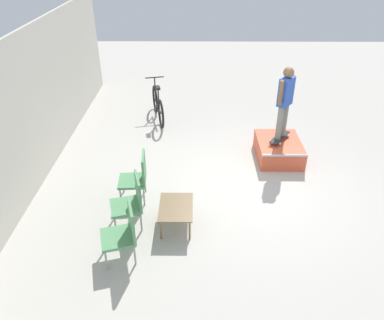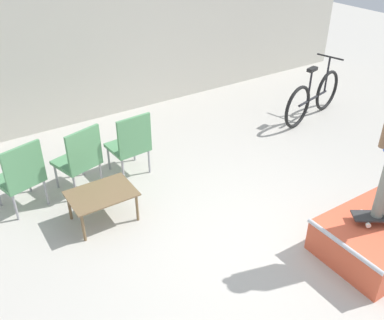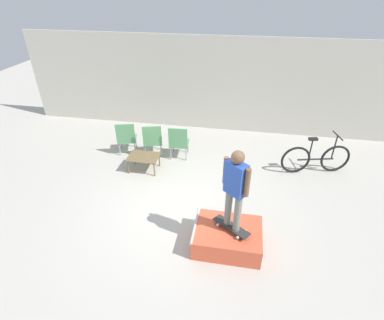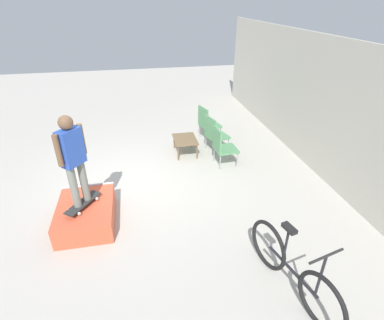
{
  "view_description": "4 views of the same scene",
  "coord_description": "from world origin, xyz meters",
  "views": [
    {
      "loc": [
        -6.34,
        1.14,
        4.5
      ],
      "look_at": [
        -0.11,
        1.2,
        0.7
      ],
      "focal_mm": 35.0,
      "sensor_mm": 36.0,
      "label": 1
    },
    {
      "loc": [
        -2.61,
        -2.75,
        3.51
      ],
      "look_at": [
        -0.09,
        1.13,
        0.7
      ],
      "focal_mm": 40.0,
      "sensor_mm": 36.0,
      "label": 2
    },
    {
      "loc": [
        1.24,
        -4.94,
        4.5
      ],
      "look_at": [
        0.15,
        1.16,
        0.65
      ],
      "focal_mm": 28.0,
      "sensor_mm": 36.0,
      "label": 3
    },
    {
      "loc": [
        5.79,
        0.26,
        3.71
      ],
      "look_at": [
        0.28,
        1.36,
        0.61
      ],
      "focal_mm": 28.0,
      "sensor_mm": 36.0,
      "label": 4
    }
  ],
  "objects": [
    {
      "name": "bicycle",
      "position": [
        3.25,
        2.17,
        0.41
      ],
      "size": [
        1.8,
        0.6,
        1.09
      ],
      "rotation": [
        0.0,
        0.0,
        0.24
      ],
      "color": "black",
      "rests_on": "ground_plane"
    },
    {
      "name": "skate_ramp_box",
      "position": [
        1.19,
        -0.79,
        0.21
      ],
      "size": [
        1.29,
        0.98,
        0.44
      ],
      "color": "#DB5638",
      "rests_on": "ground_plane"
    },
    {
      "name": "patio_chair_center",
      "position": [
        -1.18,
        2.25,
        0.53
      ],
      "size": [
        0.64,
        0.64,
        0.99
      ],
      "rotation": [
        0.0,
        0.0,
        3.42
      ],
      "color": "#99999E",
      "rests_on": "ground_plane"
    },
    {
      "name": "patio_chair_right",
      "position": [
        -0.42,
        2.24,
        0.53
      ],
      "size": [
        0.55,
        0.55,
        0.99
      ],
      "rotation": [
        0.0,
        0.0,
        3.21
      ],
      "color": "#99999E",
      "rests_on": "ground_plane"
    },
    {
      "name": "ground_plane",
      "position": [
        0.0,
        0.0,
        0.0
      ],
      "size": [
        24.0,
        24.0,
        0.0
      ],
      "primitive_type": "plane",
      "color": "#B7B2A8"
    },
    {
      "name": "patio_chair_left",
      "position": [
        -1.96,
        2.25,
        0.53
      ],
      "size": [
        0.64,
        0.64,
        0.99
      ],
      "rotation": [
        0.0,
        0.0,
        3.42
      ],
      "color": "#99999E",
      "rests_on": "ground_plane"
    },
    {
      "name": "skateboard_on_ramp",
      "position": [
        1.25,
        -0.8,
        0.5
      ],
      "size": [
        0.73,
        0.59,
        0.07
      ],
      "rotation": [
        0.0,
        0.0,
        -0.6
      ],
      "color": "#2D2D2D",
      "rests_on": "skate_ramp_box"
    },
    {
      "name": "person_skater",
      "position": [
        1.25,
        -0.8,
        1.45
      ],
      "size": [
        0.46,
        0.39,
        1.62
      ],
      "rotation": [
        0.0,
        0.0,
        -0.68
      ],
      "color": "gray",
      "rests_on": "skateboard_on_ramp"
    },
    {
      "name": "coffee_table",
      "position": [
        -1.21,
        1.47,
        0.37
      ],
      "size": [
        0.81,
        0.59,
        0.42
      ],
      "color": "brown",
      "rests_on": "ground_plane"
    },
    {
      "name": "house_wall_back",
      "position": [
        0.0,
        4.36,
        1.5
      ],
      "size": [
        12.0,
        0.06,
        3.0
      ],
      "color": "beige",
      "rests_on": "ground_plane"
    }
  ]
}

